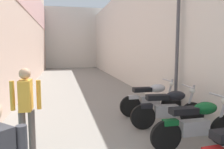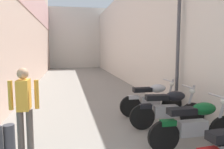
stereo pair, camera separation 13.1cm
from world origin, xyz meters
name	(u,v)px [view 1 (the left image)]	position (x,y,z in m)	size (l,w,h in m)	color
ground_plane	(85,94)	(0.00, 9.32, 0.00)	(38.64, 38.64, 0.00)	gray
building_left	(23,19)	(-2.67, 11.27, 3.28)	(0.45, 22.64, 6.49)	beige
building_right	(132,35)	(2.68, 11.31, 2.61)	(0.45, 22.64, 5.23)	beige
building_far_end	(71,38)	(0.00, 23.64, 2.97)	(7.96, 2.00, 5.95)	beige
motorcycle_third	(197,123)	(1.54, 3.60, 0.50)	(1.85, 0.58, 1.04)	black
motorcycle_fourth	(169,107)	(1.54, 4.76, 0.50)	(1.85, 0.58, 1.04)	black
motorcycle_fifth	(152,98)	(1.54, 5.80, 0.50)	(1.85, 0.58, 1.04)	black
pedestrian_mid_alley	(26,105)	(-1.57, 4.04, 0.92)	(0.52, 0.34, 1.57)	#564C47
street_lamp	(175,20)	(2.24, 5.89, 2.72)	(0.79, 0.18, 4.65)	#47474C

